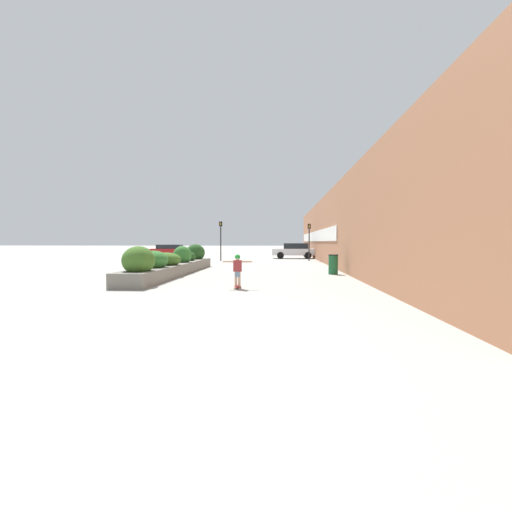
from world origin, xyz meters
TOP-DOWN VIEW (x-y plane):
  - ground_plane at (0.00, 0.00)m, footprint 300.00×300.00m
  - building_wall_right at (5.47, 21.68)m, footprint 0.67×47.92m
  - planter_box at (-4.23, 10.69)m, footprint 1.50×12.32m
  - skateboard at (-0.09, 5.51)m, footprint 0.24×0.70m
  - skateboarder at (-0.09, 5.51)m, footprint 1.13×0.21m
  - trash_bin at (4.45, 11.56)m, footprint 0.54×0.54m
  - car_leftmost at (12.94, 28.28)m, footprint 4.07×1.87m
  - car_center_left at (-10.54, 29.78)m, footprint 4.77×1.86m
  - car_center_right at (3.09, 29.47)m, footprint 4.65×1.89m
  - traffic_light_left at (-4.02, 24.43)m, footprint 0.28×0.30m
  - traffic_light_right at (4.26, 24.74)m, footprint 0.28×0.30m

SIDE VIEW (x-z plane):
  - ground_plane at x=0.00m, z-range 0.00..0.00m
  - skateboard at x=-0.09m, z-range 0.02..0.12m
  - trash_bin at x=4.45m, z-range 0.00..1.09m
  - planter_box at x=-4.23m, z-range -0.20..1.42m
  - car_leftmost at x=12.94m, z-range 0.04..1.45m
  - car_center_left at x=-10.54m, z-range 0.06..1.54m
  - skateboarder at x=-0.09m, z-range 0.22..1.44m
  - car_center_right at x=3.09m, z-range 0.04..1.68m
  - traffic_light_right at x=4.26m, z-range 0.63..4.09m
  - traffic_light_left at x=-4.02m, z-range 0.65..4.34m
  - building_wall_right at x=5.47m, z-range 0.00..5.58m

